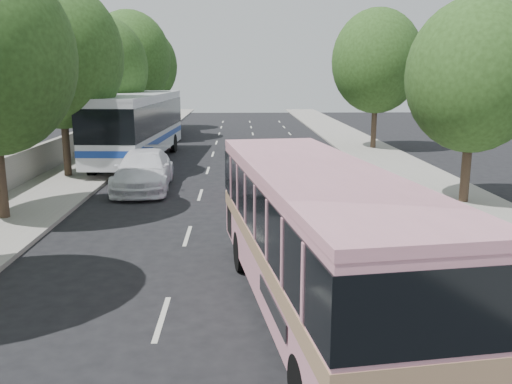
{
  "coord_description": "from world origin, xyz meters",
  "views": [
    {
      "loc": [
        -0.25,
        -12.71,
        5.09
      ],
      "look_at": [
        0.27,
        3.2,
        1.6
      ],
      "focal_mm": 38.0,
      "sensor_mm": 36.0,
      "label": 1
    }
  ],
  "objects_px": {
    "pink_bus": "(316,226)",
    "tour_coach_front": "(138,122)",
    "white_pickup": "(144,170)",
    "pink_taxi": "(269,180)",
    "tour_coach_rear": "(166,112)"
  },
  "relations": [
    {
      "from": "tour_coach_rear",
      "to": "tour_coach_front",
      "type": "bearing_deg",
      "value": -95.23
    },
    {
      "from": "pink_bus",
      "to": "white_pickup",
      "type": "relative_size",
      "value": 1.76
    },
    {
      "from": "white_pickup",
      "to": "pink_taxi",
      "type": "bearing_deg",
      "value": -25.36
    },
    {
      "from": "white_pickup",
      "to": "tour_coach_front",
      "type": "bearing_deg",
      "value": 98.68
    },
    {
      "from": "tour_coach_front",
      "to": "white_pickup",
      "type": "bearing_deg",
      "value": -75.3
    },
    {
      "from": "white_pickup",
      "to": "tour_coach_rear",
      "type": "relative_size",
      "value": 0.54
    },
    {
      "from": "tour_coach_rear",
      "to": "white_pickup",
      "type": "bearing_deg",
      "value": -91.57
    },
    {
      "from": "pink_bus",
      "to": "pink_taxi",
      "type": "height_order",
      "value": "pink_bus"
    },
    {
      "from": "pink_bus",
      "to": "white_pickup",
      "type": "distance_m",
      "value": 14.59
    },
    {
      "from": "pink_taxi",
      "to": "white_pickup",
      "type": "height_order",
      "value": "white_pickup"
    },
    {
      "from": "pink_bus",
      "to": "tour_coach_front",
      "type": "relative_size",
      "value": 0.78
    },
    {
      "from": "tour_coach_rear",
      "to": "pink_taxi",
      "type": "bearing_deg",
      "value": -79.39
    },
    {
      "from": "pink_bus",
      "to": "tour_coach_rear",
      "type": "relative_size",
      "value": 0.95
    },
    {
      "from": "pink_taxi",
      "to": "white_pickup",
      "type": "xyz_separation_m",
      "value": [
        -5.5,
        2.28,
        0.03
      ]
    },
    {
      "from": "pink_bus",
      "to": "white_pickup",
      "type": "bearing_deg",
      "value": 105.66
    }
  ]
}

